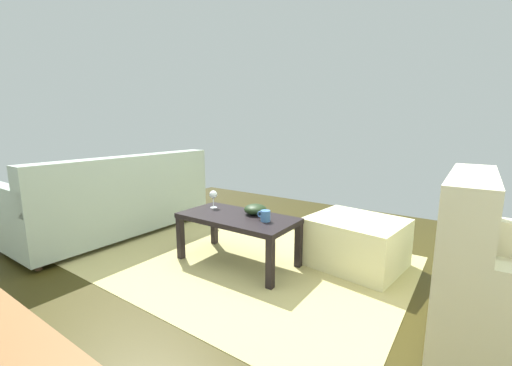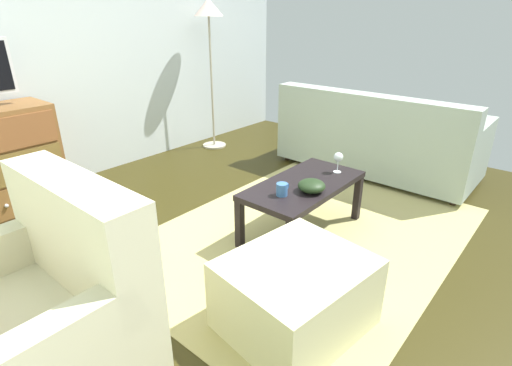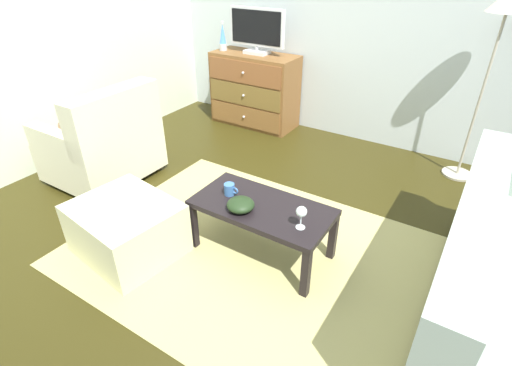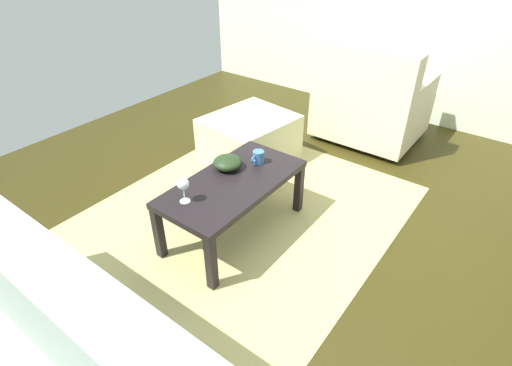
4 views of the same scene
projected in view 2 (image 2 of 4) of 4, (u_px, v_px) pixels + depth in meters
The scene contains 11 objects.
ground_plane at pixel (270, 239), 2.92m from camera, with size 5.22×4.89×0.05m, color #2E290D.
wall_accent_rear at pixel (88, 39), 3.70m from camera, with size 5.22×0.12×2.57m, color #B6C1C3.
area_rug at pixel (308, 234), 2.94m from camera, with size 2.60×1.90×0.01m, color tan.
coffee_table at pixel (304, 189), 2.83m from camera, with size 0.97×0.49×0.41m.
wine_glass at pixel (338, 158), 2.95m from camera, with size 0.07×0.07×0.16m.
mug at pixel (282, 189), 2.60m from camera, with size 0.11×0.08×0.08m.
bowl_decorative at pixel (312, 186), 2.65m from camera, with size 0.19×0.19×0.08m, color black.
couch_large at pixel (376, 140), 3.97m from camera, with size 0.85×1.92×0.84m.
armchair at pixel (37, 316), 1.64m from camera, with size 0.80×0.88×0.91m.
ottoman at pixel (296, 294), 2.02m from camera, with size 0.70×0.60×0.39m, color beige.
standing_lamp at pixel (209, 22), 4.30m from camera, with size 0.32×0.32×1.66m.
Camera 2 is at (-1.99, -1.54, 1.53)m, focal length 27.61 mm.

